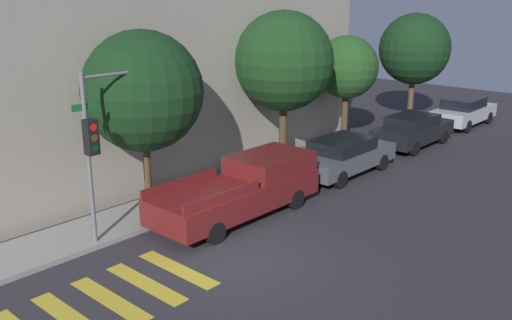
{
  "coord_description": "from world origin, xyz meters",
  "views": [
    {
      "loc": [
        -9.46,
        -9.14,
        6.56
      ],
      "look_at": [
        2.9,
        2.1,
        1.6
      ],
      "focal_mm": 40.0,
      "sensor_mm": 36.0,
      "label": 1
    }
  ],
  "objects_px": {
    "sedan_middle": "(413,130)",
    "tree_behind_truck": "(415,49)",
    "tree_far_end": "(347,68)",
    "tree_midblock": "(284,61)",
    "tree_near_corner": "(143,91)",
    "traffic_light_pole": "(106,126)",
    "pickup_truck": "(244,188)",
    "sedan_near_corner": "(343,155)",
    "sedan_far_end": "(464,111)"
  },
  "relations": [
    {
      "from": "sedan_near_corner",
      "to": "tree_midblock",
      "type": "bearing_deg",
      "value": 105.69
    },
    {
      "from": "traffic_light_pole",
      "to": "sedan_near_corner",
      "type": "bearing_deg",
      "value": -7.87
    },
    {
      "from": "tree_midblock",
      "to": "tree_far_end",
      "type": "xyz_separation_m",
      "value": [
        4.24,
        -0.0,
        -0.64
      ]
    },
    {
      "from": "sedan_near_corner",
      "to": "tree_behind_truck",
      "type": "distance_m",
      "value": 10.36
    },
    {
      "from": "pickup_truck",
      "to": "sedan_near_corner",
      "type": "height_order",
      "value": "pickup_truck"
    },
    {
      "from": "pickup_truck",
      "to": "tree_midblock",
      "type": "height_order",
      "value": "tree_midblock"
    },
    {
      "from": "traffic_light_pole",
      "to": "tree_midblock",
      "type": "height_order",
      "value": "tree_midblock"
    },
    {
      "from": "sedan_near_corner",
      "to": "traffic_light_pole",
      "type": "bearing_deg",
      "value": 172.13
    },
    {
      "from": "sedan_near_corner",
      "to": "tree_midblock",
      "type": "xyz_separation_m",
      "value": [
        -0.66,
        2.36,
        3.32
      ]
    },
    {
      "from": "traffic_light_pole",
      "to": "tree_near_corner",
      "type": "distance_m",
      "value": 2.36
    },
    {
      "from": "traffic_light_pole",
      "to": "sedan_near_corner",
      "type": "height_order",
      "value": "traffic_light_pole"
    },
    {
      "from": "traffic_light_pole",
      "to": "tree_near_corner",
      "type": "height_order",
      "value": "tree_near_corner"
    },
    {
      "from": "tree_near_corner",
      "to": "tree_behind_truck",
      "type": "distance_m",
      "value": 16.75
    },
    {
      "from": "traffic_light_pole",
      "to": "tree_far_end",
      "type": "bearing_deg",
      "value": 4.88
    },
    {
      "from": "sedan_middle",
      "to": "sedan_far_end",
      "type": "distance_m",
      "value": 5.37
    },
    {
      "from": "traffic_light_pole",
      "to": "tree_midblock",
      "type": "distance_m",
      "value": 8.61
    },
    {
      "from": "pickup_truck",
      "to": "sedan_middle",
      "type": "height_order",
      "value": "pickup_truck"
    },
    {
      "from": "tree_near_corner",
      "to": "tree_behind_truck",
      "type": "xyz_separation_m",
      "value": [
        16.75,
        -0.0,
        0.02
      ]
    },
    {
      "from": "pickup_truck",
      "to": "tree_far_end",
      "type": "distance_m",
      "value": 9.58
    },
    {
      "from": "sedan_near_corner",
      "to": "tree_midblock",
      "type": "height_order",
      "value": "tree_midblock"
    },
    {
      "from": "sedan_middle",
      "to": "tree_behind_truck",
      "type": "distance_m",
      "value": 5.71
    },
    {
      "from": "sedan_far_end",
      "to": "tree_near_corner",
      "type": "distance_m",
      "value": 18.3
    },
    {
      "from": "pickup_truck",
      "to": "traffic_light_pole",
      "type": "bearing_deg",
      "value": 161.62
    },
    {
      "from": "sedan_far_end",
      "to": "tree_near_corner",
      "type": "bearing_deg",
      "value": 172.5
    },
    {
      "from": "sedan_near_corner",
      "to": "tree_behind_truck",
      "type": "height_order",
      "value": "tree_behind_truck"
    },
    {
      "from": "sedan_middle",
      "to": "tree_near_corner",
      "type": "distance_m",
      "value": 13.09
    },
    {
      "from": "tree_near_corner",
      "to": "tree_far_end",
      "type": "relative_size",
      "value": 1.16
    },
    {
      "from": "traffic_light_pole",
      "to": "tree_midblock",
      "type": "relative_size",
      "value": 0.79
    },
    {
      "from": "traffic_light_pole",
      "to": "pickup_truck",
      "type": "height_order",
      "value": "traffic_light_pole"
    },
    {
      "from": "sedan_far_end",
      "to": "tree_behind_truck",
      "type": "height_order",
      "value": "tree_behind_truck"
    },
    {
      "from": "tree_far_end",
      "to": "pickup_truck",
      "type": "bearing_deg",
      "value": -165.22
    },
    {
      "from": "pickup_truck",
      "to": "tree_midblock",
      "type": "bearing_deg",
      "value": 26.68
    },
    {
      "from": "traffic_light_pole",
      "to": "sedan_far_end",
      "type": "height_order",
      "value": "traffic_light_pole"
    },
    {
      "from": "tree_near_corner",
      "to": "tree_behind_truck",
      "type": "relative_size",
      "value": 1.0
    },
    {
      "from": "sedan_middle",
      "to": "tree_near_corner",
      "type": "height_order",
      "value": "tree_near_corner"
    },
    {
      "from": "sedan_near_corner",
      "to": "sedan_far_end",
      "type": "distance_m",
      "value": 10.76
    },
    {
      "from": "sedan_middle",
      "to": "tree_midblock",
      "type": "distance_m",
      "value": 7.29
    },
    {
      "from": "tree_near_corner",
      "to": "tree_far_end",
      "type": "bearing_deg",
      "value": -0.0
    },
    {
      "from": "tree_far_end",
      "to": "sedan_middle",
      "type": "bearing_deg",
      "value": -52.39
    },
    {
      "from": "traffic_light_pole",
      "to": "tree_far_end",
      "type": "relative_size",
      "value": 0.97
    },
    {
      "from": "sedan_middle",
      "to": "traffic_light_pole",
      "type": "bearing_deg",
      "value": 175.02
    },
    {
      "from": "sedan_far_end",
      "to": "tree_behind_truck",
      "type": "bearing_deg",
      "value": 115.83
    },
    {
      "from": "traffic_light_pole",
      "to": "sedan_far_end",
      "type": "distance_m",
      "value": 20.12
    },
    {
      "from": "tree_midblock",
      "to": "tree_near_corner",
      "type": "bearing_deg",
      "value": 180.0
    },
    {
      "from": "traffic_light_pole",
      "to": "tree_near_corner",
      "type": "xyz_separation_m",
      "value": [
        2.03,
        1.09,
        0.52
      ]
    },
    {
      "from": "sedan_middle",
      "to": "sedan_far_end",
      "type": "xyz_separation_m",
      "value": [
        5.37,
        0.0,
        0.01
      ]
    },
    {
      "from": "pickup_truck",
      "to": "tree_midblock",
      "type": "distance_m",
      "value": 6.15
    },
    {
      "from": "traffic_light_pole",
      "to": "sedan_middle",
      "type": "xyz_separation_m",
      "value": [
        14.55,
        -1.27,
        -2.49
      ]
    },
    {
      "from": "traffic_light_pole",
      "to": "tree_far_end",
      "type": "xyz_separation_m",
      "value": [
        12.74,
        1.09,
        0.18
      ]
    },
    {
      "from": "sedan_middle",
      "to": "tree_near_corner",
      "type": "xyz_separation_m",
      "value": [
        -12.52,
        2.36,
        3.0
      ]
    }
  ]
}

